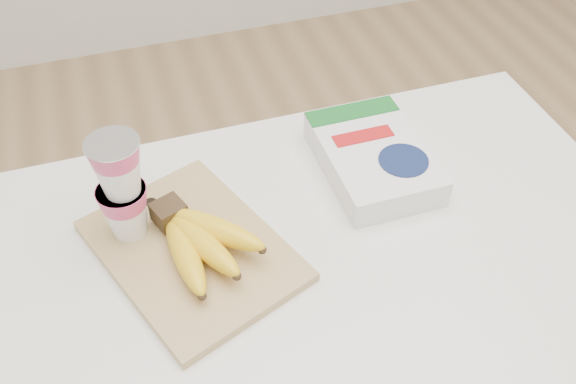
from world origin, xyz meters
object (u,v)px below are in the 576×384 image
object	(u,v)px
yogurt_stack	(121,186)
cutting_board	(192,250)
cereal_box	(373,158)
bananas	(199,240)
table	(325,375)

from	to	relation	value
yogurt_stack	cutting_board	bearing A→B (deg)	-36.33
yogurt_stack	cereal_box	distance (m)	0.44
bananas	yogurt_stack	bearing A→B (deg)	142.18
table	cereal_box	distance (m)	0.47
bananas	yogurt_stack	xyz separation A→B (m)	(-0.09, 0.07, 0.07)
table	yogurt_stack	xyz separation A→B (m)	(-0.30, 0.12, 0.51)
cutting_board	cereal_box	size ratio (longest dim) A/B	1.31
cutting_board	cereal_box	world-z (taller)	cereal_box
cutting_board	bananas	world-z (taller)	bananas
bananas	cereal_box	distance (m)	0.35
table	cereal_box	xyz separation A→B (m)	(0.13, 0.15, 0.42)
bananas	table	bearing A→B (deg)	-12.97
yogurt_stack	cereal_box	size ratio (longest dim) A/B	0.73
bananas	cereal_box	bearing A→B (deg)	17.56
yogurt_stack	cereal_box	bearing A→B (deg)	4.39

